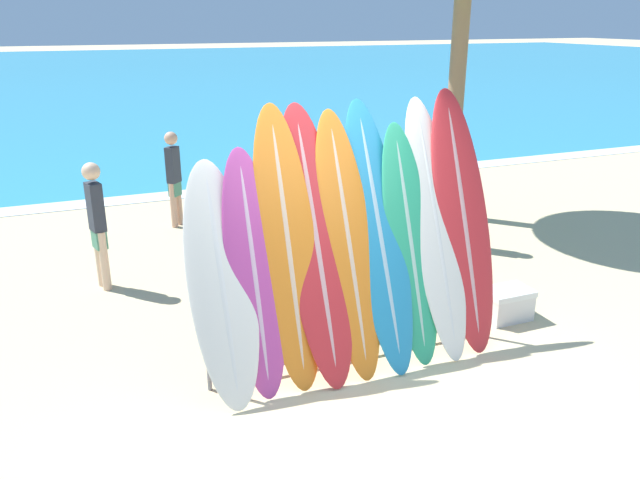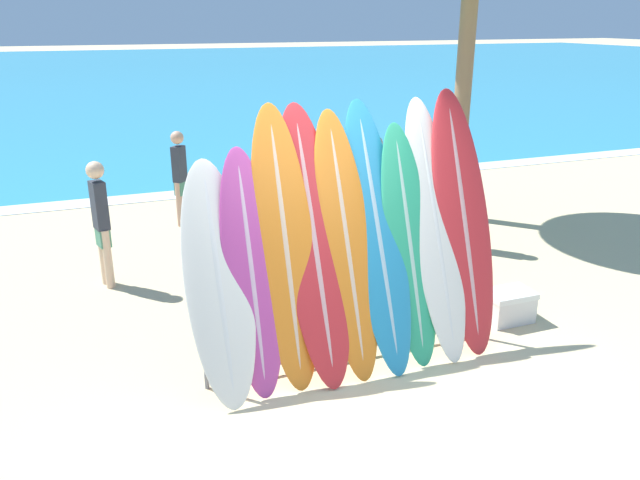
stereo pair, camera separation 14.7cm
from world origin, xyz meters
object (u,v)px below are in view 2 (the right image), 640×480
at_px(surfboard_slot_5, 378,235).
at_px(person_near_water, 101,220).
at_px(surfboard_slot_7, 435,229).
at_px(surfboard_slot_0, 219,283).
at_px(cooler_box, 508,306).
at_px(surfboard_slot_1, 251,273).
at_px(surfboard_slot_3, 314,244).
at_px(person_far_left, 461,188).
at_px(surfboard_slot_2, 285,247).
at_px(surfboard_slot_6, 409,244).
at_px(person_mid_beach, 180,175).
at_px(person_far_right, 375,182).
at_px(surfboard_rack, 350,312).
at_px(surfboard_slot_4, 346,244).
at_px(surfboard_slot_8, 463,222).

relative_size(surfboard_slot_5, person_near_water, 1.55).
bearing_deg(surfboard_slot_7, surfboard_slot_5, 178.83).
bearing_deg(surfboard_slot_0, cooler_box, 2.96).
bearing_deg(surfboard_slot_1, surfboard_slot_3, 7.29).
relative_size(surfboard_slot_0, person_far_left, 1.24).
height_order(surfboard_slot_2, surfboard_slot_6, surfboard_slot_2).
relative_size(surfboard_slot_6, person_mid_beach, 1.47).
distance_m(surfboard_slot_6, person_mid_beach, 5.05).
bearing_deg(surfboard_slot_5, person_far_right, 64.82).
relative_size(surfboard_rack, person_far_right, 1.86).
bearing_deg(surfboard_slot_1, surfboard_slot_0, -177.63).
height_order(surfboard_slot_4, person_far_right, surfboard_slot_4).
xyz_separation_m(surfboard_slot_8, cooler_box, (0.73, 0.08, -1.09)).
xyz_separation_m(surfboard_slot_3, surfboard_slot_7, (1.26, -0.01, -0.00)).
distance_m(surfboard_slot_6, person_far_left, 3.16).
bearing_deg(person_near_water, surfboard_slot_3, 18.68).
bearing_deg(surfboard_slot_1, surfboard_rack, -0.73).
bearing_deg(surfboard_slot_2, surfboard_rack, -6.61).
xyz_separation_m(person_near_water, person_far_right, (3.96, 0.62, -0.03)).
xyz_separation_m(surfboard_slot_6, cooler_box, (1.35, 0.13, -0.94)).
bearing_deg(surfboard_slot_3, surfboard_slot_1, -172.71).
bearing_deg(person_near_water, surfboard_slot_8, 36.43).
bearing_deg(cooler_box, surfboard_slot_7, -175.47).
height_order(surfboard_slot_0, surfboard_slot_2, surfboard_slot_2).
bearing_deg(surfboard_slot_7, surfboard_slot_3, 179.67).
bearing_deg(surfboard_slot_5, surfboard_rack, -163.20).
xyz_separation_m(person_far_left, cooler_box, (-0.76, -2.22, -0.71)).
bearing_deg(person_mid_beach, surfboard_slot_8, 64.99).
bearing_deg(surfboard_slot_8, surfboard_slot_7, -179.96).
bearing_deg(surfboard_slot_2, surfboard_slot_6, -1.44).
bearing_deg(surfboard_slot_2, person_far_left, 34.67).
distance_m(person_far_left, cooler_box, 2.45).
height_order(surfboard_rack, person_far_right, person_far_right).
bearing_deg(surfboard_slot_1, person_near_water, 113.04).
xyz_separation_m(surfboard_slot_4, person_near_water, (-2.09, 2.67, -0.33)).
xyz_separation_m(surfboard_slot_2, surfboard_slot_4, (0.59, -0.00, -0.04)).
height_order(surfboard_slot_1, cooler_box, surfboard_slot_1).
relative_size(surfboard_slot_1, surfboard_slot_6, 0.95).
relative_size(surfboard_slot_8, person_far_right, 1.65).
bearing_deg(surfboard_slot_0, surfboard_slot_4, 3.24).
height_order(surfboard_slot_2, person_far_right, surfboard_slot_2).
relative_size(surfboard_rack, person_mid_beach, 1.87).
bearing_deg(surfboard_slot_7, surfboard_slot_6, -171.85).
xyz_separation_m(surfboard_rack, person_near_water, (-2.10, 2.74, 0.35)).
bearing_deg(surfboard_slot_8, person_near_water, 141.57).
height_order(surfboard_slot_7, person_mid_beach, surfboard_slot_7).
bearing_deg(person_near_water, surfboard_slot_5, 27.33).
bearing_deg(surfboard_rack, person_far_right, 61.14).
xyz_separation_m(surfboard_slot_7, cooler_box, (1.04, 0.08, -1.05)).
bearing_deg(cooler_box, surfboard_slot_3, -178.13).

